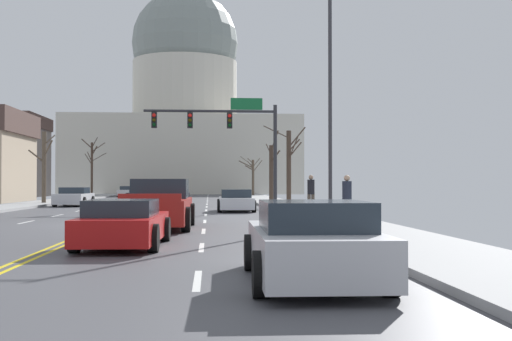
% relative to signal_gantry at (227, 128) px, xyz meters
% --- Properties ---
extents(ground, '(20.00, 180.00, 0.20)m').
position_rel_signal_gantry_xyz_m(ground, '(-4.73, -14.22, -4.77)').
color(ground, '#4A4A4F').
extents(signal_gantry, '(7.91, 0.41, 6.47)m').
position_rel_signal_gantry_xyz_m(signal_gantry, '(0.00, 0.00, 0.00)').
color(signal_gantry, '#28282D').
rests_on(signal_gantry, ground).
extents(street_lamp_right, '(2.22, 0.24, 8.65)m').
position_rel_signal_gantry_xyz_m(street_lamp_right, '(3.21, -14.40, 0.41)').
color(street_lamp_right, '#333338').
rests_on(street_lamp_right, ground).
extents(capitol_building, '(32.56, 22.64, 32.64)m').
position_rel_signal_gantry_xyz_m(capitol_building, '(-4.73, 58.13, 6.84)').
color(capitol_building, beige).
rests_on(capitol_building, ground).
extents(sedan_near_00, '(2.01, 4.31, 1.19)m').
position_rel_signal_gantry_xyz_m(sedan_near_00, '(0.38, -3.44, -4.23)').
color(sedan_near_00, silver).
rests_on(sedan_near_00, ground).
extents(sedan_near_01, '(2.13, 4.35, 1.14)m').
position_rel_signal_gantry_xyz_m(sedan_near_01, '(-2.69, -10.68, -4.24)').
color(sedan_near_01, silver).
rests_on(sedan_near_01, ground).
extents(pickup_truck_near_02, '(2.39, 5.45, 1.68)m').
position_rel_signal_gantry_xyz_m(pickup_truck_near_02, '(-2.77, -16.08, -4.05)').
color(pickup_truck_near_02, maroon).
rests_on(pickup_truck_near_02, ground).
extents(sedan_near_03, '(2.06, 4.52, 1.15)m').
position_rel_signal_gantry_xyz_m(sedan_near_03, '(-3.12, -22.41, -4.24)').
color(sedan_near_03, '#B71414').
rests_on(sedan_near_03, ground).
extents(sedan_near_04, '(2.04, 4.42, 1.27)m').
position_rel_signal_gantry_xyz_m(sedan_near_04, '(0.55, -28.27, -4.19)').
color(sedan_near_04, silver).
rests_on(sedan_near_04, ground).
extents(sedan_oncoming_00, '(2.12, 4.58, 1.25)m').
position_rel_signal_gantry_xyz_m(sedan_oncoming_00, '(-10.05, 5.46, -4.20)').
color(sedan_oncoming_00, silver).
rests_on(sedan_oncoming_00, ground).
extents(sedan_oncoming_01, '(1.98, 4.45, 1.16)m').
position_rel_signal_gantry_xyz_m(sedan_oncoming_01, '(-6.70, 14.70, -4.24)').
color(sedan_oncoming_01, black).
rests_on(sedan_oncoming_01, ground).
extents(sedan_oncoming_02, '(2.09, 4.47, 1.27)m').
position_rel_signal_gantry_xyz_m(sedan_oncoming_02, '(-6.45, 23.91, -4.20)').
color(sedan_oncoming_02, navy).
rests_on(sedan_oncoming_02, ground).
extents(sedan_oncoming_03, '(2.04, 4.40, 1.18)m').
position_rel_signal_gantry_xyz_m(sedan_oncoming_03, '(-10.06, 33.82, -4.23)').
color(sedan_oncoming_03, silver).
rests_on(sedan_oncoming_03, ground).
extents(flank_building_01, '(8.52, 10.12, 8.89)m').
position_rel_signal_gantry_xyz_m(flank_building_01, '(-23.61, 33.58, -0.30)').
color(flank_building_01, slate).
rests_on(flank_building_01, ground).
extents(bare_tree_00, '(0.91, 1.90, 5.20)m').
position_rel_signal_gantry_xyz_m(bare_tree_00, '(3.48, 8.70, -2.39)').
color(bare_tree_00, '#423328').
rests_on(bare_tree_00, ground).
extents(bare_tree_01, '(1.89, 2.09, 5.06)m').
position_rel_signal_gantry_xyz_m(bare_tree_01, '(-12.78, 8.44, -1.98)').
color(bare_tree_01, brown).
rests_on(bare_tree_01, ground).
extents(bare_tree_02, '(2.75, 2.13, 4.42)m').
position_rel_signal_gantry_xyz_m(bare_tree_02, '(3.80, 34.66, -2.32)').
color(bare_tree_02, brown).
rests_on(bare_tree_02, ground).
extents(bare_tree_03, '(2.52, 1.68, 6.17)m').
position_rel_signal_gantry_xyz_m(bare_tree_03, '(-13.34, 30.21, -1.43)').
color(bare_tree_03, '#423328').
rests_on(bare_tree_03, ground).
extents(bare_tree_04, '(2.78, 2.24, 5.17)m').
position_rel_signal_gantry_xyz_m(bare_tree_04, '(4.15, 3.62, -2.05)').
color(bare_tree_04, '#423328').
rests_on(bare_tree_04, ground).
extents(pedestrian_00, '(0.35, 0.34, 1.78)m').
position_rel_signal_gantry_xyz_m(pedestrian_00, '(3.75, -8.01, -3.66)').
color(pedestrian_00, '#4C4238').
rests_on(pedestrian_00, ground).
extents(pedestrian_01, '(0.35, 0.34, 1.69)m').
position_rel_signal_gantry_xyz_m(pedestrian_01, '(3.92, -15.25, -3.72)').
color(pedestrian_01, '#4C4238').
rests_on(pedestrian_01, ground).
extents(bicycle_parked, '(0.12, 1.77, 0.85)m').
position_rel_signal_gantry_xyz_m(bicycle_parked, '(2.80, -17.46, -4.31)').
color(bicycle_parked, black).
rests_on(bicycle_parked, ground).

